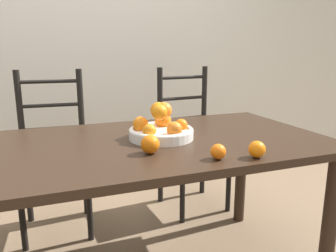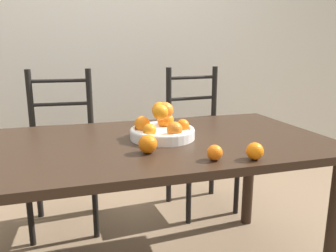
{
  "view_description": "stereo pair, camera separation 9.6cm",
  "coord_description": "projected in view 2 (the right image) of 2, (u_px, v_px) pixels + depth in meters",
  "views": [
    {
      "loc": [
        -0.35,
        -1.41,
        1.15
      ],
      "look_at": [
        0.15,
        -0.08,
        0.83
      ],
      "focal_mm": 35.0,
      "sensor_mm": 36.0,
      "label": 1
    },
    {
      "loc": [
        -0.26,
        -1.44,
        1.15
      ],
      "look_at": [
        0.15,
        -0.08,
        0.83
      ],
      "focal_mm": 35.0,
      "sensor_mm": 36.0,
      "label": 2
    }
  ],
  "objects": [
    {
      "name": "orange_loose_1",
      "position": [
        148.0,
        144.0,
        1.33
      ],
      "size": [
        0.08,
        0.08,
        0.08
      ],
      "color": "orange",
      "rests_on": "dining_table"
    },
    {
      "name": "dining_table",
      "position": [
        133.0,
        160.0,
        1.53
      ],
      "size": [
        1.85,
        0.91,
        0.74
      ],
      "color": "black",
      "rests_on": "ground_plane"
    },
    {
      "name": "orange_loose_2",
      "position": [
        215.0,
        153.0,
        1.24
      ],
      "size": [
        0.06,
        0.06,
        0.06
      ],
      "color": "orange",
      "rests_on": "dining_table"
    },
    {
      "name": "chair_right",
      "position": [
        200.0,
        143.0,
        2.41
      ],
      "size": [
        0.45,
        0.44,
        1.04
      ],
      "rotation": [
        0.0,
        0.0,
        0.09
      ],
      "color": "black",
      "rests_on": "ground_plane"
    },
    {
      "name": "orange_loose_0",
      "position": [
        255.0,
        151.0,
        1.25
      ],
      "size": [
        0.07,
        0.07,
        0.07
      ],
      "color": "orange",
      "rests_on": "dining_table"
    },
    {
      "name": "wall_back",
      "position": [
        99.0,
        33.0,
        2.74
      ],
      "size": [
        8.0,
        0.06,
        2.6
      ],
      "color": "silver",
      "rests_on": "ground_plane"
    },
    {
      "name": "fruit_bowl",
      "position": [
        162.0,
        128.0,
        1.55
      ],
      "size": [
        0.31,
        0.31,
        0.17
      ],
      "color": "white",
      "rests_on": "dining_table"
    },
    {
      "name": "chair_left",
      "position": [
        63.0,
        154.0,
        2.14
      ],
      "size": [
        0.44,
        0.42,
        1.04
      ],
      "rotation": [
        0.0,
        0.0,
        -0.05
      ],
      "color": "black",
      "rests_on": "ground_plane"
    }
  ]
}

